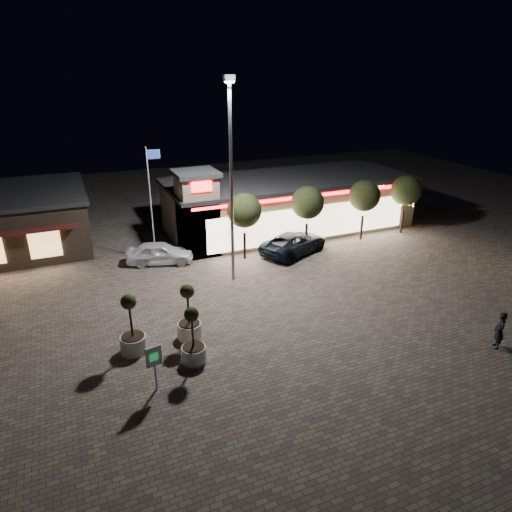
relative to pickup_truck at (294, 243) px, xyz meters
name	(u,v)px	position (x,y,z in m)	size (l,w,h in m)	color
ground	(252,351)	(-7.75, -10.54, -0.78)	(90.00, 90.00, 0.00)	#73685D
retail_building	(284,203)	(1.76, 5.27, 1.43)	(20.40, 8.40, 6.10)	gray
floodlight_pole	(231,172)	(-5.75, -2.54, 6.23)	(0.60, 0.40, 12.38)	gray
flagpole	(152,196)	(-9.65, 2.46, 3.96)	(0.95, 0.10, 8.00)	white
string_tree_a	(244,211)	(-3.75, 0.46, 2.78)	(2.42, 2.42, 4.79)	#332319
string_tree_b	(308,203)	(1.25, 0.46, 2.78)	(2.42, 2.42, 4.79)	#332319
string_tree_c	(365,196)	(6.25, 0.46, 2.78)	(2.42, 2.42, 4.79)	#332319
string_tree_d	(406,191)	(10.25, 0.46, 2.78)	(2.42, 2.42, 4.79)	#332319
pickup_truck	(294,243)	(0.00, 0.00, 0.00)	(2.60, 5.65, 1.57)	black
white_sedan	(160,253)	(-9.52, 1.92, -0.01)	(1.84, 4.57, 1.56)	white
pedestrian	(499,330)	(3.40, -14.92, 0.18)	(0.70, 0.46, 1.93)	black
planter_left	(133,334)	(-13.01, -8.29, 0.17)	(1.26, 1.26, 3.09)	silver
planter_mid	(193,345)	(-10.56, -10.19, 0.10)	(1.16, 1.16, 2.86)	silver
planter_right	(189,322)	(-10.20, -8.14, 0.14)	(1.22, 1.22, 2.99)	silver
valet_sign	(154,360)	(-12.60, -11.53, 0.70)	(0.70, 0.20, 2.12)	gray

